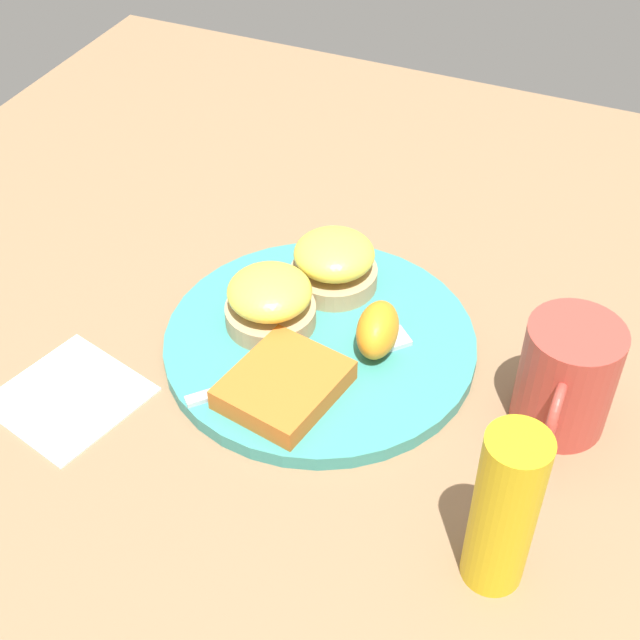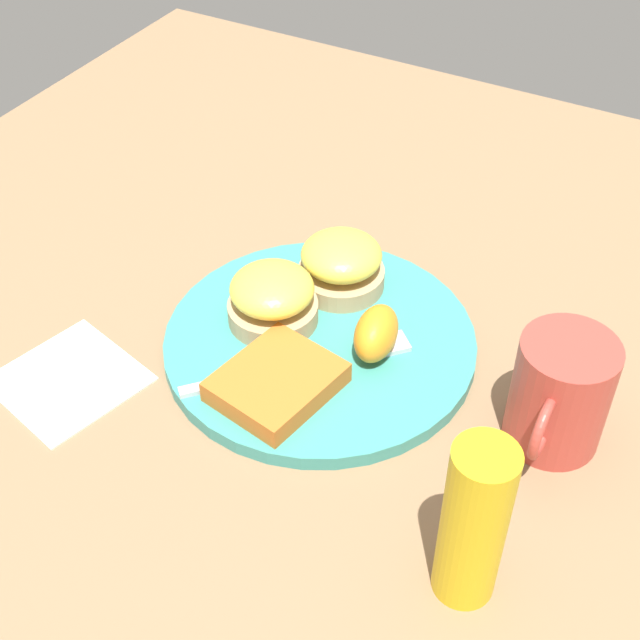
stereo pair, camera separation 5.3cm
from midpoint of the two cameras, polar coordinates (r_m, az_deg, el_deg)
name	(u,v)px [view 2 (the right image)]	position (r m, az deg, el deg)	size (l,w,h in m)	color
ground_plane	(320,348)	(0.80, 1.89, -1.86)	(1.10, 1.10, 0.00)	#846647
plate	(320,342)	(0.80, 1.90, -1.49)	(0.28, 0.28, 0.01)	teal
sandwich_benedict_left	(341,264)	(0.83, 3.20, 3.55)	(0.08, 0.08, 0.05)	tan
sandwich_benedict_right	(272,298)	(0.79, -1.20, 1.33)	(0.08, 0.08, 0.05)	tan
hashbrown_patty	(275,381)	(0.74, -0.87, -4.01)	(0.10, 0.08, 0.02)	#BB6423
orange_wedge	(376,333)	(0.77, 5.59, -0.92)	(0.06, 0.04, 0.04)	orange
fork	(312,362)	(0.77, 1.47, -2.79)	(0.16, 0.15, 0.00)	silver
cup	(559,395)	(0.73, 17.12, -4.66)	(0.11, 0.08, 0.10)	#B23D33
napkin	(69,379)	(0.80, -13.97, -3.77)	(0.11, 0.11, 0.00)	white
condiment_bottle	(474,524)	(0.61, 12.35, -12.74)	(0.04, 0.04, 0.14)	gold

